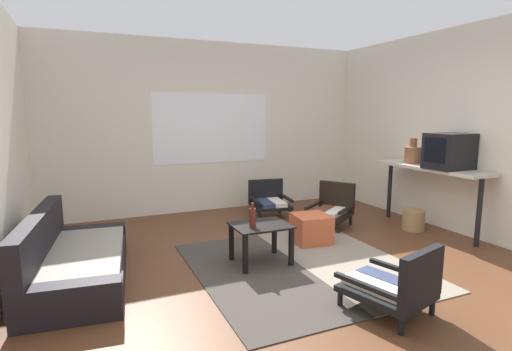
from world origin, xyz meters
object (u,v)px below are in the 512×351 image
object	(u,v)px
coffee_table	(261,233)
console_shelf	(431,173)
ottoman_orange	(311,229)
wicker_basket	(413,220)
armchair_corner	(332,207)
clay_vase	(413,154)
couch	(72,261)
glass_bottle	(252,217)
armchair_by_window	(269,200)
armchair_striped_foreground	(396,285)
crt_television	(449,151)

from	to	relation	value
coffee_table	console_shelf	world-z (taller)	console_shelf
ottoman_orange	wicker_basket	xyz separation A→B (m)	(1.57, -0.10, -0.04)
armchair_corner	clay_vase	bearing A→B (deg)	-19.51
couch	ottoman_orange	distance (m)	2.67
couch	coffee_table	xyz separation A→B (m)	(1.82, -0.29, 0.13)
glass_bottle	console_shelf	bearing A→B (deg)	4.87
clay_vase	wicker_basket	xyz separation A→B (m)	(-0.18, -0.26, -0.87)
armchair_by_window	armchair_corner	bearing A→B (deg)	-52.87
armchair_striped_foreground	console_shelf	world-z (taller)	console_shelf
crt_television	wicker_basket	size ratio (longest dim) A/B	1.73
couch	crt_television	distance (m)	4.52
console_shelf	glass_bottle	distance (m)	2.73
clay_vase	armchair_corner	bearing A→B (deg)	160.49
armchair_corner	glass_bottle	distance (m)	1.91
armchair_by_window	ottoman_orange	size ratio (longest dim) A/B	1.49
armchair_corner	couch	bearing A→B (deg)	-169.60
armchair_by_window	armchair_striped_foreground	world-z (taller)	armchair_striped_foreground
armchair_corner	clay_vase	world-z (taller)	clay_vase
armchair_striped_foreground	wicker_basket	size ratio (longest dim) A/B	2.61
couch	clay_vase	xyz separation A→B (m)	(4.42, 0.24, 0.81)
coffee_table	armchair_corner	distance (m)	1.78
clay_vase	crt_television	bearing A→B (deg)	-90.30
coffee_table	ottoman_orange	xyz separation A→B (m)	(0.85, 0.37, -0.16)
armchair_by_window	console_shelf	distance (m)	2.33
coffee_table	crt_television	bearing A→B (deg)	-1.66
coffee_table	console_shelf	xyz separation A→B (m)	(2.59, 0.19, 0.45)
armchair_by_window	crt_television	xyz separation A→B (m)	(1.68, -1.79, 0.85)
ottoman_orange	console_shelf	size ratio (longest dim) A/B	0.26
couch	clay_vase	world-z (taller)	clay_vase
armchair_corner	console_shelf	size ratio (longest dim) A/B	0.48
couch	armchair_corner	distance (m)	3.41
ottoman_orange	console_shelf	distance (m)	1.86
armchair_striped_foreground	wicker_basket	xyz separation A→B (m)	(1.88, 1.68, -0.11)
couch	console_shelf	size ratio (longest dim) A/B	1.14
console_shelf	glass_bottle	size ratio (longest dim) A/B	6.35
crt_television	wicker_basket	world-z (taller)	crt_television
console_shelf	wicker_basket	world-z (taller)	console_shelf
armchair_striped_foreground	wicker_basket	bearing A→B (deg)	41.71
armchair_by_window	console_shelf	world-z (taller)	console_shelf
couch	crt_television	xyz separation A→B (m)	(4.41, -0.36, 0.90)
coffee_table	armchair_corner	bearing A→B (deg)	30.66
armchair_striped_foreground	crt_television	bearing A→B (deg)	33.03
crt_television	clay_vase	xyz separation A→B (m)	(0.00, 0.60, -0.10)
armchair_striped_foreground	glass_bottle	bearing A→B (deg)	115.26
wicker_basket	armchair_striped_foreground	bearing A→B (deg)	-138.29
ottoman_orange	crt_television	distance (m)	2.02
coffee_table	wicker_basket	bearing A→B (deg)	6.25
coffee_table	clay_vase	distance (m)	2.73
armchair_by_window	clay_vase	size ratio (longest dim) A/B	1.76
console_shelf	clay_vase	xyz separation A→B (m)	(0.00, 0.34, 0.23)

